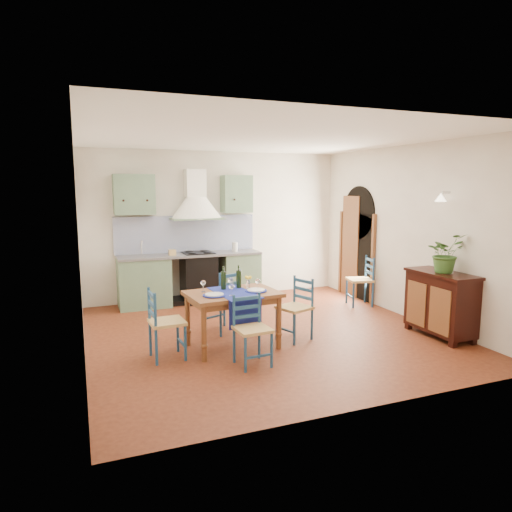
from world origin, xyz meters
The scene contains 13 objects.
floor centered at (0.00, 0.00, 0.00)m, with size 5.00×5.00×0.00m, color #481C0F.
back_wall centered at (-0.47, 2.29, 1.05)m, with size 5.00×0.96×2.80m.
right_wall centered at (2.50, 0.28, 1.34)m, with size 0.26×5.00×2.80m.
left_wall centered at (-2.50, 0.00, 1.40)m, with size 0.04×5.00×2.80m, color silver.
ceiling centered at (0.00, 0.00, 2.80)m, with size 5.00×5.00×0.01m, color white.
dining_table centered at (-0.64, -0.39, 0.67)m, with size 1.24×0.95×1.07m.
chair_near centered at (-0.63, -1.05, 0.44)m, with size 0.42×0.42×0.85m.
chair_far centered at (-0.56, 0.29, 0.48)m, with size 0.56×0.56×0.93m.
chair_left centered at (-1.56, -0.48, 0.46)m, with size 0.44×0.44×0.89m.
chair_right centered at (0.29, -0.40, 0.45)m, with size 0.52×0.52×0.87m.
chair_spare centered at (2.23, 0.86, 0.46)m, with size 0.50×0.50×0.89m.
sideboard centered at (2.26, -1.04, 0.51)m, with size 0.50×1.05×0.94m.
potted_plant centered at (2.26, -1.07, 1.21)m, with size 0.50×0.43×0.55m, color #335D25.
Camera 1 is at (-2.50, -5.97, 2.11)m, focal length 32.00 mm.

